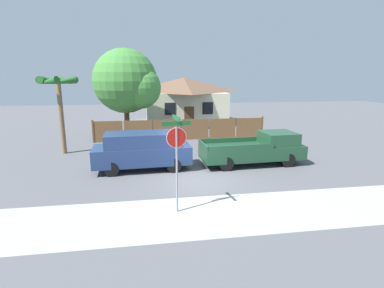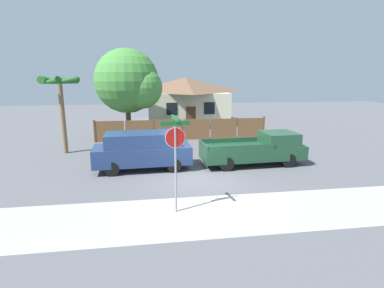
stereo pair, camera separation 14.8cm
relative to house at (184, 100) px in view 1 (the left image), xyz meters
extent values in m
plane|color=#56565B|center=(-1.69, -17.73, -2.37)|extent=(80.00, 80.00, 0.00)
cube|color=#A3A39E|center=(-1.69, -21.33, -2.36)|extent=(36.00, 3.20, 0.01)
cube|color=brown|center=(-6.66, -8.69, -1.59)|extent=(2.04, 0.06, 1.55)
cube|color=brown|center=(-4.53, -8.69, -1.59)|extent=(2.04, 0.06, 1.55)
cube|color=brown|center=(-2.41, -8.69, -1.59)|extent=(2.04, 0.06, 1.55)
cube|color=brown|center=(-0.29, -8.69, -1.59)|extent=(2.04, 0.06, 1.55)
cube|color=brown|center=(1.84, -8.69, -1.59)|extent=(2.04, 0.06, 1.55)
cube|color=brown|center=(3.96, -8.69, -1.59)|extent=(2.04, 0.06, 1.55)
cube|color=brown|center=(-7.72, -8.69, -1.54)|extent=(0.12, 0.12, 1.65)
cube|color=brown|center=(5.02, -8.69, -1.54)|extent=(0.12, 0.12, 1.65)
cube|color=beige|center=(0.00, 0.00, -0.79)|extent=(7.67, 7.39, 3.15)
pyramid|color=brown|center=(0.00, 0.00, 1.50)|extent=(8.28, 7.98, 1.43)
cube|color=black|center=(-1.73, -3.71, -0.54)|extent=(1.00, 0.04, 1.10)
cube|color=black|center=(1.73, -3.71, -0.54)|extent=(1.00, 0.04, 1.10)
cube|color=brown|center=(0.00, -3.71, -1.37)|extent=(0.90, 0.04, 2.00)
cylinder|color=brown|center=(-5.41, -6.86, -1.11)|extent=(0.40, 0.40, 2.51)
sphere|color=#428438|center=(-5.41, -6.86, 1.97)|extent=(4.88, 4.88, 4.88)
sphere|color=#478F3C|center=(-4.31, -7.47, 1.48)|extent=(3.17, 3.17, 3.17)
cylinder|color=brown|center=(-9.02, -11.59, -0.07)|extent=(0.28, 0.28, 4.59)
cone|color=#235B23|center=(-8.21, -11.59, 2.00)|extent=(0.44, 1.52, 0.66)
cone|color=#235B23|center=(-8.62, -10.89, 2.00)|extent=(1.54, 1.14, 0.66)
cone|color=#235B23|center=(-9.43, -10.89, 2.00)|extent=(1.54, 1.14, 0.66)
cone|color=#235B23|center=(-9.83, -11.59, 2.00)|extent=(0.44, 1.52, 0.66)
cone|color=#235B23|center=(-9.43, -12.29, 2.00)|extent=(1.54, 1.14, 0.66)
cone|color=#235B23|center=(-8.62, -12.29, 2.00)|extent=(1.54, 1.14, 0.66)
cube|color=navy|center=(-4.21, -15.71, -1.57)|extent=(4.94, 2.11, 0.90)
cube|color=navy|center=(-4.33, -15.71, -0.79)|extent=(3.48, 1.89, 0.67)
cube|color=black|center=(-2.72, -15.64, -0.79)|extent=(0.14, 1.66, 0.57)
cylinder|color=black|center=(-2.75, -14.81, -2.01)|extent=(0.72, 0.22, 0.72)
cylinder|color=black|center=(-2.67, -16.47, -2.01)|extent=(0.72, 0.22, 0.72)
cylinder|color=black|center=(-5.75, -14.95, -2.01)|extent=(0.72, 0.22, 0.72)
cylinder|color=black|center=(-5.68, -16.61, -2.01)|extent=(0.72, 0.22, 0.72)
cube|color=#1E472D|center=(1.62, -15.71, -1.66)|extent=(5.57, 2.19, 0.72)
cube|color=#1E472D|center=(3.12, -15.64, -0.97)|extent=(1.84, 1.86, 0.65)
cube|color=#1E472D|center=(0.65, -14.83, -1.17)|extent=(3.45, 0.24, 0.25)
cube|color=#1E472D|center=(0.73, -16.67, -1.17)|extent=(3.45, 0.24, 0.25)
cube|color=#1E472D|center=(-1.08, -15.83, -1.17)|extent=(0.17, 1.84, 0.25)
cylinder|color=black|center=(3.28, -14.77, -2.00)|extent=(0.74, 0.22, 0.74)
cylinder|color=black|center=(3.36, -16.48, -2.00)|extent=(0.74, 0.22, 0.74)
cylinder|color=black|center=(-0.12, -14.93, -2.00)|extent=(0.74, 0.22, 0.74)
cylinder|color=black|center=(-0.04, -16.64, -2.00)|extent=(0.74, 0.22, 0.74)
cylinder|color=gray|center=(-3.00, -20.91, -0.84)|extent=(0.07, 0.07, 3.05)
cylinder|color=red|center=(-3.00, -20.91, 0.30)|extent=(0.66, 0.13, 0.66)
cylinder|color=white|center=(-3.00, -20.91, 0.30)|extent=(0.69, 0.12, 0.70)
cube|color=#19602D|center=(-3.00, -20.91, 0.78)|extent=(0.99, 0.18, 0.15)
cube|color=#19602D|center=(-3.00, -20.91, 0.96)|extent=(0.16, 0.89, 0.15)
camera|label=1|loc=(-4.02, -30.67, 2.30)|focal=28.00mm
camera|label=2|loc=(-3.88, -30.69, 2.30)|focal=28.00mm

